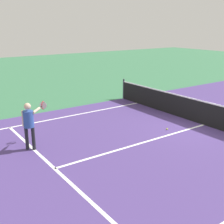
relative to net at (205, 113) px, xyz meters
The scene contains 8 objects.
ground_plane 0.49m from the net, ahead, with size 60.00×60.00×0.00m, color #38724C.
court_surface_inbounds 0.49m from the net, ahead, with size 10.62×24.40×0.00m, color #4C387A.
line_sideline_left 7.24m from the net, 124.66° to the right, with size 0.10×11.89×0.01m, color white.
line_service_near 6.42m from the net, 90.00° to the right, with size 8.22×0.10×0.01m, color white.
line_center_service 3.24m from the net, 90.00° to the right, with size 0.10×6.40×0.01m, color white.
net is the anchor object (origin of this frame).
player_near 6.67m from the net, 104.49° to the right, with size 0.79×0.98×1.53m.
tennis_ball_near_net 1.73m from the net, 104.88° to the right, with size 0.07×0.07×0.07m, color #CCE033.
Camera 1 is at (6.86, -9.28, 3.81)m, focal length 46.79 mm.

